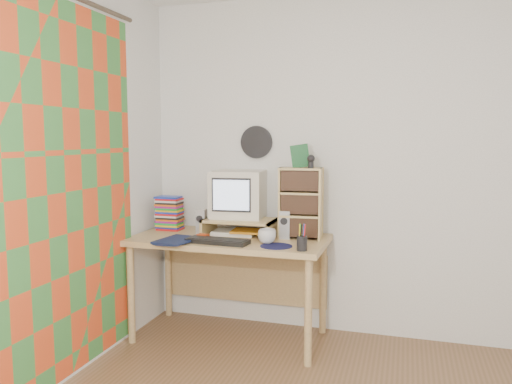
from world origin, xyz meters
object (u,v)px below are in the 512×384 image
Objects in this scene: desk at (232,253)px; mug at (267,236)px; crt_monitor at (237,194)px; keyboard at (218,241)px; dvd_stack at (169,213)px; cd_rack at (300,203)px; diary at (163,237)px.

mug reaches higher than desk.
crt_monitor is 0.85× the size of keyboard.
dvd_stack reaches higher than desk.
keyboard is at bearing -90.94° from desk.
cd_rack is (0.50, 0.06, 0.39)m from desk.
desk is 0.63m from cd_rack.
dvd_stack is (-0.55, 0.08, 0.27)m from desk.
cd_rack is 1.88× the size of diary.
desk is 0.42m from mug.
mug is 0.72m from diary.
mug is (0.33, 0.09, 0.03)m from keyboard.
crt_monitor reaches higher than keyboard.
dvd_stack is 2.13× the size of mug.
keyboard is at bearing -98.58° from crt_monitor.
crt_monitor is 1.37× the size of diary.
cd_rack reaches higher than desk.
crt_monitor is 0.58m from dvd_stack.
keyboard is 0.39m from diary.
keyboard is at bearing -150.47° from cd_rack.
mug reaches higher than keyboard.
diary is (-0.40, -0.41, -0.27)m from crt_monitor.
diary is at bearing -140.62° from desk.
keyboard is (-0.00, -0.28, 0.15)m from desk.
keyboard is 3.52× the size of mug.
keyboard reaches higher than desk.
keyboard is 0.65m from cd_rack.
mug is 0.46× the size of diary.
desk is 0.32m from keyboard.
cd_rack is at bearing 37.62° from keyboard.
cd_rack reaches higher than crt_monitor.
keyboard is 0.86× the size of cd_rack.
crt_monitor is 0.46m from keyboard.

